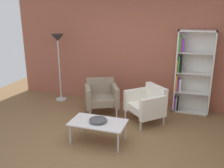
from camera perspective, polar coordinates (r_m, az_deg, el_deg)
name	(u,v)px	position (r m, az deg, el deg)	size (l,w,h in m)	color
ground_plane	(100,150)	(4.45, -2.85, -14.93)	(8.32, 8.32, 0.00)	brown
brick_back_panel	(134,46)	(6.20, 5.16, 8.58)	(6.40, 0.12, 2.90)	#9E5642
bookshelf_tall	(190,73)	(5.94, 17.55, 2.47)	(0.80, 0.30, 1.90)	silver
coffee_table_low	(98,123)	(4.53, -3.22, -9.04)	(1.00, 0.56, 0.40)	silver
decorative_bowl	(98,120)	(4.50, -3.24, -8.27)	(0.32, 0.32, 0.05)	#4C4C51
armchair_near_window	(147,103)	(5.34, 8.09, -4.44)	(0.95, 0.95, 0.78)	white
armchair_by_bookshelf	(101,96)	(5.75, -2.46, -2.69)	(0.92, 0.90, 0.78)	gray
floor_lamp_torchiere	(58,46)	(6.48, -12.31, 8.61)	(0.32, 0.32, 1.74)	silver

